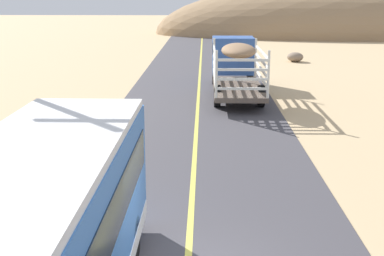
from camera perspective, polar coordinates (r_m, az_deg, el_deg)
livestock_truck at (r=30.64m, az=4.64°, el=7.34°), size 2.53×9.70×3.02m
boulder_mid_field at (r=44.49m, az=11.10°, el=7.55°), size 1.32×1.40×0.77m
distant_hill at (r=76.45m, az=16.73°, el=9.76°), size 53.42×24.70×14.03m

